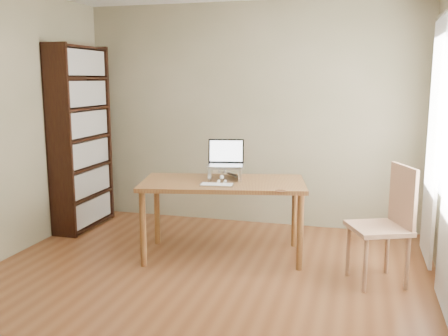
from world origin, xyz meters
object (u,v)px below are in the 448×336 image
Objects in this scene: laptop at (227,159)px; keyboard at (217,185)px; chair at (389,221)px; cat at (224,173)px; bookshelf at (81,138)px; desk at (223,190)px.

laptop is 1.24× the size of keyboard.
cat is at bearing 142.04° from chair.
bookshelf is 3.50m from chair.
desk is at bearing -16.14° from bookshelf.
keyboard is (-0.00, -0.22, 0.09)m from desk.
cat is at bearing -13.05° from bookshelf.
desk is 0.18m from cat.
chair is (3.37, -0.83, -0.50)m from bookshelf.
bookshelf reaches higher than desk.
desk is 0.31m from laptop.
cat is at bearing -132.76° from laptop.
desk is at bearing -92.69° from cat.
bookshelf is 1.24× the size of desk.
chair is at bearing -27.60° from laptop.
cat is (1.83, -0.42, -0.24)m from bookshelf.
chair is (1.54, -0.40, -0.26)m from cat.
keyboard is (-0.00, -0.36, -0.19)m from laptop.
bookshelf reaches higher than laptop.
laptop is 0.39× the size of chair.
keyboard is 0.33m from cat.
desk is 3.60× the size of cat.
cat is at bearing 88.28° from desk.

